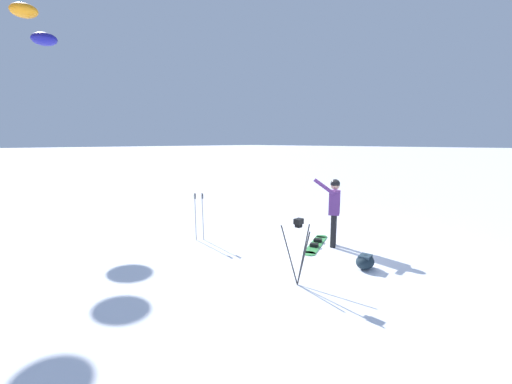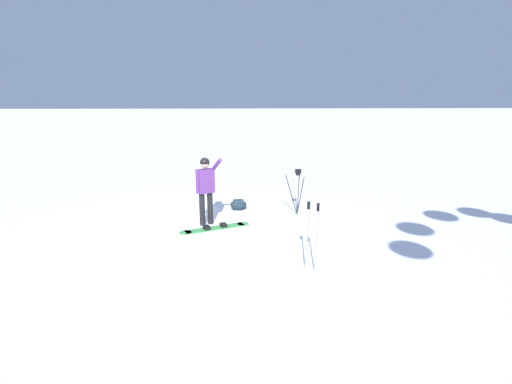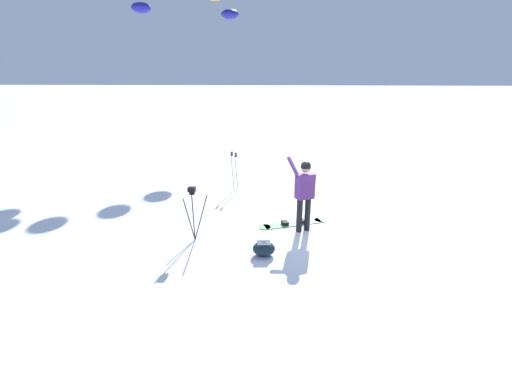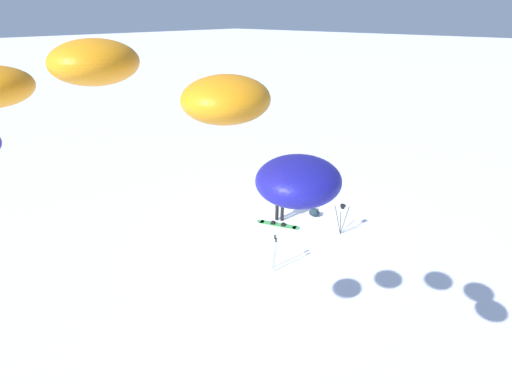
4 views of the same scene
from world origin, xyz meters
The scene contains 6 objects.
ground_plane centered at (0.00, 0.00, 0.00)m, with size 300.00×300.00×0.00m, color white.
snowboarder centered at (0.24, 0.12, 1.05)m, with size 0.61×0.68×1.74m.
snowboard centered at (-0.12, -0.10, 0.02)m, with size 0.85×1.70×0.10m.
gear_bag_large centered at (1.51, -0.74, 0.16)m, with size 0.41×0.50×0.30m.
camera_tripod centered at (0.96, -2.33, 0.91)m, with size 0.66×0.47×1.26m.
ski_poles centered at (-2.58, -1.95, 0.84)m, with size 0.24×0.26×1.28m.
Camera 1 is at (4.35, -7.01, 2.64)m, focal length 22.90 mm.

